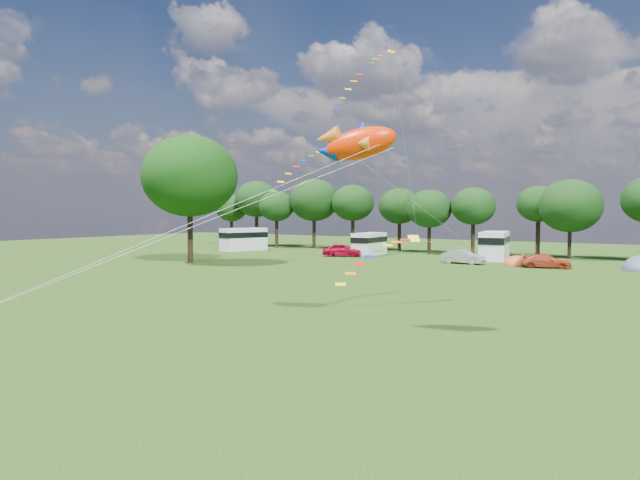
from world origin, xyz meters
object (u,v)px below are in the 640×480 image
Objects in this scene: campervan_a at (244,239)px; campervan_b at (369,243)px; car_a at (342,250)px; campervan_c at (494,245)px; fish_kite at (354,144)px; car_c at (546,261)px; tent_orange at (516,266)px; big_tree at (190,176)px; car_b at (463,257)px.

campervan_a is 18.20m from campervan_b.
car_a is 0.68× the size of campervan_c.
campervan_a is 1.60× the size of fish_kite.
car_c reaches higher than tent_orange.
fish_kite is (40.54, -38.58, 6.96)m from campervan_a.
campervan_b is (10.39, 19.49, -7.57)m from big_tree.
big_tree is 39.25m from fish_kite.
big_tree is 34.36m from tent_orange.
big_tree is 3.30× the size of car_b.
fish_kite reaches higher than car_b.
tent_orange is (19.04, -4.22, -1.43)m from campervan_b.
big_tree reaches higher than car_b.
campervan_c reaches higher than car_a.
car_b is at bearing -114.68° from campervan_b.
car_b is 14.87m from campervan_b.
tent_orange is at bearing -112.17° from car_a.
campervan_b is (-13.94, 5.14, 0.74)m from car_b.
tent_orange is at bearing -156.49° from campervan_c.
campervan_a reaches higher than campervan_b.
car_a is 20.52m from tent_orange.
car_a is 15.45m from car_b.
car_c is at bearing -78.02° from campervan_a.
campervan_a is 56.39m from fish_kite.
big_tree is 20.19m from campervan_a.
tent_orange is at bearing -106.93° from campervan_b.
big_tree is 2.34× the size of campervan_b.
car_a is 1.64× the size of tent_orange.
big_tree is 19.81m from car_a.
campervan_b is at bearing 100.31° from fish_kite.
car_c is 22.73m from campervan_b.
campervan_c is at bearing -88.14° from campervan_b.
car_b is 0.93× the size of car_c.
big_tree is at bearing -140.06° from campervan_a.
big_tree is 29.44m from car_b.
big_tree is at bearing 147.51° from campervan_b.
car_b is 0.61× the size of campervan_a.
big_tree is 2.00× the size of campervan_a.
car_a is 0.69× the size of campervan_a.
car_a is at bearing 178.98° from tent_orange.
campervan_c reaches higher than campervan_b.
campervan_b is at bearing 84.35° from campervan_c.
campervan_c is 43.78m from fish_kite.
campervan_a is 33.15m from campervan_c.
campervan_b is 19.56m from tent_orange.
car_c is at bearing -144.69° from campervan_c.
car_c is 0.77× the size of campervan_b.
fish_kite is at bearing -84.63° from tent_orange.
fish_kite reaches higher than car_a.
car_b is 6.91m from campervan_c.
big_tree is 1.97× the size of campervan_c.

